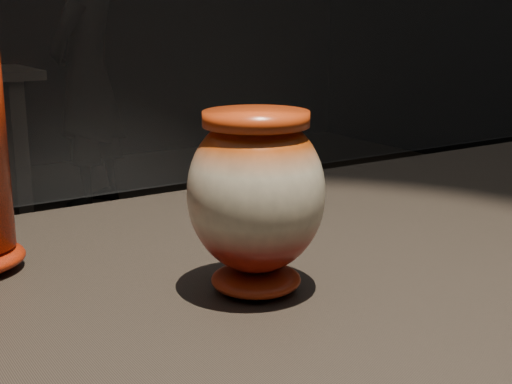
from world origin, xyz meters
TOP-DOWN VIEW (x-y plane):
  - main_vase at (-0.14, -0.06)m, footprint 0.20×0.20m
  - visitor at (0.98, 3.58)m, footprint 0.71×0.68m

SIDE VIEW (x-z plane):
  - visitor at x=0.98m, z-range 0.00..1.63m
  - main_vase at x=-0.14m, z-range 0.91..1.11m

